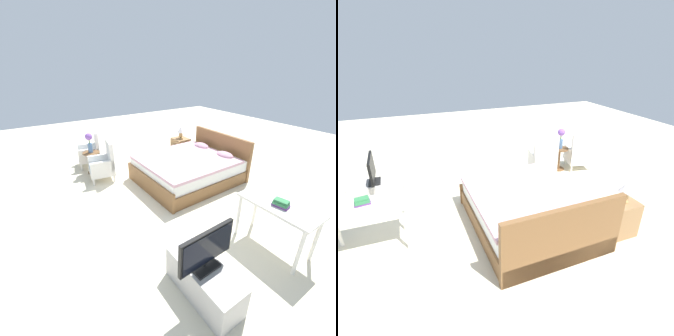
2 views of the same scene
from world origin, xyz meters
TOP-DOWN VIEW (x-y plane):
  - ground_plane at (0.00, 0.00)m, footprint 16.00×16.00m
  - bed at (-0.23, 0.91)m, footprint 1.82×2.20m
  - armchair_by_window_left at (-2.35, -0.72)m, footprint 0.65×0.65m
  - armchair_by_window_right at (-1.37, -0.72)m, footprint 0.62×0.62m
  - side_table at (-1.87, -0.84)m, footprint 0.40×0.40m
  - flower_vase at (-1.87, -0.84)m, footprint 0.17×0.17m
  - nightstand at (-1.49, 1.59)m, footprint 0.44×0.41m
  - table_lamp at (-1.49, 1.59)m, footprint 0.22×0.22m
  - tv_stand at (2.14, -0.79)m, footprint 0.96×0.40m
  - tv_flatscreen at (2.14, -0.79)m, footprint 0.21×0.74m
  - vanity_desk at (2.12, 0.58)m, footprint 1.04×0.52m
  - book_stack at (2.15, 0.54)m, footprint 0.23×0.17m

SIDE VIEW (x-z plane):
  - ground_plane at x=0.00m, z-range 0.00..0.00m
  - tv_stand at x=2.14m, z-range 0.00..0.43m
  - nightstand at x=-1.49m, z-range 0.00..0.57m
  - bed at x=-0.23m, z-range -0.18..0.78m
  - side_table at x=-1.87m, z-range 0.07..0.62m
  - armchair_by_window_left at x=-2.35m, z-range -0.09..0.83m
  - armchair_by_window_right at x=-1.37m, z-range -0.09..0.83m
  - vanity_desk at x=2.12m, z-range 0.26..1.00m
  - tv_flatscreen at x=2.14m, z-range 0.43..0.94m
  - book_stack at x=2.15m, z-range 0.74..0.84m
  - table_lamp at x=-1.49m, z-range 0.62..0.95m
  - flower_vase at x=-1.87m, z-range 0.60..1.08m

